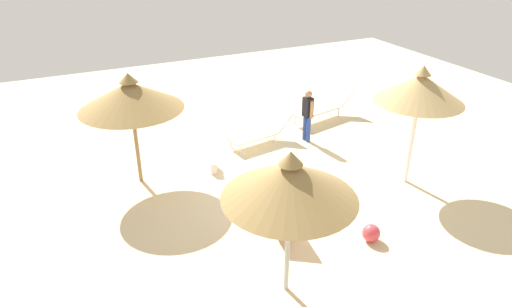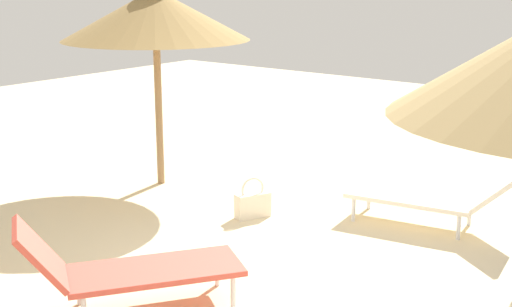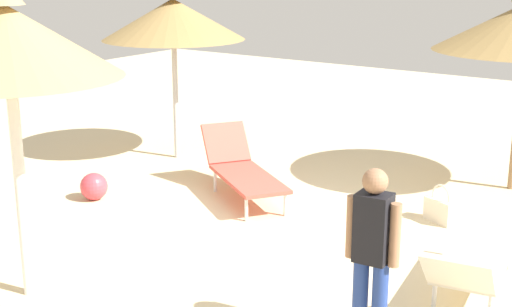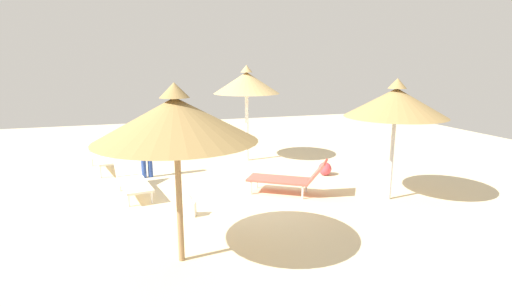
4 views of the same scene
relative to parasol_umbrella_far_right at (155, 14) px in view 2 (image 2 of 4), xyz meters
name	(u,v)px [view 2 (image 2 of 4)]	position (x,y,z in m)	size (l,w,h in m)	color
ground	(251,297)	(3.06, -1.90, -2.28)	(24.00, 24.00, 0.10)	beige
parasol_umbrella_far_right	(155,14)	(0.00, 0.00, 0.00)	(2.41, 2.41, 2.77)	olive
lounge_chair_center	(124,267)	(2.45, -2.84, -1.83)	(1.53, 1.86, 0.86)	#CC4C3F
lounge_chair_edge	(436,196)	(3.64, 0.66, -1.87)	(1.95, 0.88, 0.77)	silver
handbag	(253,204)	(1.83, -0.32, -2.07)	(0.31, 0.44, 0.48)	beige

